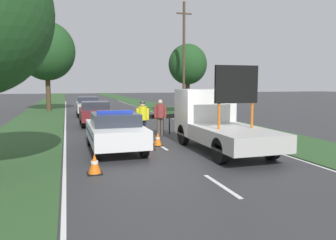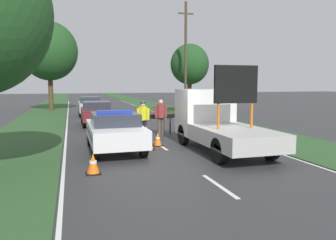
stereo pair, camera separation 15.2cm
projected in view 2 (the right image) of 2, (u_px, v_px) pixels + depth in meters
ground_plane at (172, 154)px, 12.21m from camera, size 160.00×160.00×0.00m
lane_markings at (125, 121)px, 22.74m from camera, size 7.78×55.37×0.01m
grass_verge_left at (46, 112)px, 29.63m from camera, size 3.56×120.00×0.03m
grass_verge_right at (167, 109)px, 32.88m from camera, size 3.56×120.00×0.03m
police_car at (115, 130)px, 12.67m from camera, size 1.93×4.52×1.58m
work_truck at (216, 121)px, 13.04m from camera, size 2.18×5.48×3.23m
road_barrier at (144, 118)px, 16.53m from camera, size 3.46×0.08×1.03m
police_officer at (143, 117)px, 15.60m from camera, size 0.63×0.40×1.74m
pedestrian_civilian at (161, 115)px, 16.37m from camera, size 0.65×0.41×1.80m
traffic_cone_near_police at (146, 133)px, 15.02m from camera, size 0.50×0.50×0.69m
traffic_cone_centre_front at (148, 141)px, 12.92m from camera, size 0.48×0.48×0.66m
traffic_cone_near_truck at (158, 139)px, 13.72m from camera, size 0.41×0.41×0.57m
traffic_cone_behind_barrier at (125, 127)px, 17.35m from camera, size 0.47×0.47×0.64m
traffic_cone_lane_edge at (93, 164)px, 9.44m from camera, size 0.43×0.43×0.60m
queued_car_wagon_maroon at (97, 113)px, 20.53m from camera, size 1.81×4.05×1.49m
queued_car_sedan_silver at (90, 106)px, 26.53m from camera, size 1.74×4.25×1.55m
roadside_tree_near_right at (49, 51)px, 30.51m from camera, size 5.19×5.19×8.34m
roadside_tree_mid_left at (190, 65)px, 27.84m from camera, size 3.27×3.27×5.96m
utility_pole at (186, 59)px, 25.23m from camera, size 1.20×0.20×8.78m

